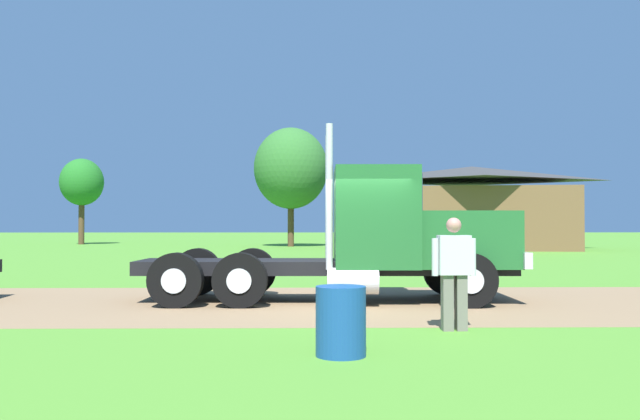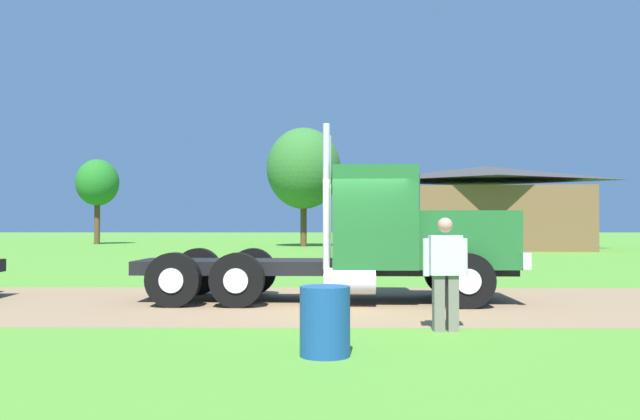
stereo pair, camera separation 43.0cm
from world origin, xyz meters
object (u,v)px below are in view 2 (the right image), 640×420
visitor_standing_near (445,269)px  steel_barrel (325,321)px  shed_building (485,209)px  truck_foreground_white (378,239)px

visitor_standing_near → steel_barrel: visitor_standing_near is taller
steel_barrel → shed_building: bearing=73.2°
visitor_standing_near → steel_barrel: bearing=-134.3°
steel_barrel → truck_foreground_white: bearing=79.1°
visitor_standing_near → shed_building: shed_building is taller
truck_foreground_white → shed_building: 28.67m
truck_foreground_white → steel_barrel: size_ratio=9.28×
shed_building → truck_foreground_white: bearing=-108.0°
truck_foreground_white → visitor_standing_near: bearing=-78.9°
truck_foreground_white → visitor_standing_near: 3.83m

